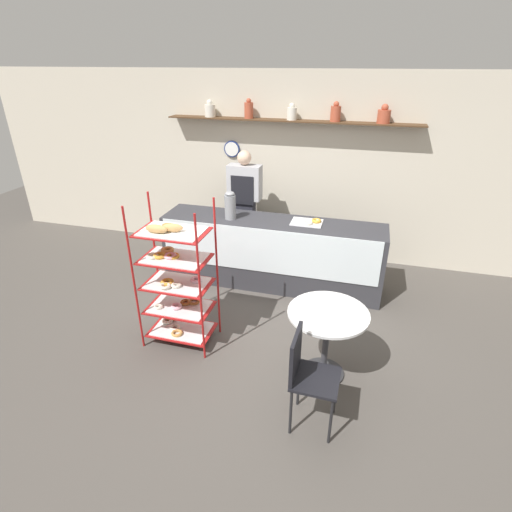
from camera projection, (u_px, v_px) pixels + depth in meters
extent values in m
plane|color=#4C4742|center=(246.00, 333.00, 4.55)|extent=(14.00, 14.00, 0.00)
cube|color=beige|center=(290.00, 168.00, 5.94)|extent=(10.00, 0.06, 2.70)
cube|color=#4C331E|center=(290.00, 121.00, 5.50)|extent=(3.57, 0.24, 0.02)
cylinder|color=silver|center=(210.00, 111.00, 5.74)|extent=(0.15, 0.15, 0.17)
sphere|color=silver|center=(210.00, 103.00, 5.70)|extent=(0.08, 0.08, 0.08)
cylinder|color=#B24C33|center=(249.00, 110.00, 5.59)|extent=(0.12, 0.12, 0.21)
sphere|color=#B24C33|center=(249.00, 101.00, 5.54)|extent=(0.07, 0.07, 0.07)
cylinder|color=silver|center=(292.00, 114.00, 5.46)|extent=(0.13, 0.13, 0.16)
sphere|color=silver|center=(292.00, 106.00, 5.41)|extent=(0.07, 0.07, 0.07)
cylinder|color=#B24C33|center=(336.00, 114.00, 5.31)|extent=(0.14, 0.14, 0.20)
sphere|color=#B24C33|center=(336.00, 104.00, 5.25)|extent=(0.07, 0.07, 0.07)
cylinder|color=#B24C33|center=(384.00, 117.00, 5.16)|extent=(0.17, 0.17, 0.17)
sphere|color=#B24C33|center=(385.00, 107.00, 5.11)|extent=(0.09, 0.09, 0.09)
cylinder|color=navy|center=(232.00, 149.00, 6.01)|extent=(0.24, 0.03, 0.24)
cylinder|color=white|center=(232.00, 149.00, 5.99)|extent=(0.21, 0.00, 0.21)
cube|color=#333338|center=(272.00, 253.00, 5.38)|extent=(2.93, 0.61, 0.93)
cube|color=silver|center=(266.00, 251.00, 5.04)|extent=(2.81, 0.01, 0.59)
cylinder|color=#A51919|center=(134.00, 282.00, 4.00)|extent=(0.02, 0.02, 1.60)
cylinder|color=#A51919|center=(200.00, 292.00, 3.83)|extent=(0.02, 0.02, 1.60)
cylinder|color=#A51919|center=(156.00, 262.00, 4.40)|extent=(0.02, 0.02, 1.60)
cylinder|color=#A51919|center=(217.00, 270.00, 4.23)|extent=(0.02, 0.02, 1.60)
cube|color=#A51919|center=(182.00, 330.00, 4.42)|extent=(0.69, 0.44, 0.01)
cube|color=white|center=(182.00, 329.00, 4.41)|extent=(0.61, 0.39, 0.01)
torus|color=silver|center=(175.00, 328.00, 4.39)|extent=(0.12, 0.12, 0.03)
torus|color=tan|center=(177.00, 333.00, 4.31)|extent=(0.12, 0.12, 0.03)
torus|color=silver|center=(167.00, 321.00, 4.51)|extent=(0.13, 0.13, 0.04)
torus|color=brown|center=(172.00, 317.00, 4.56)|extent=(0.13, 0.13, 0.04)
cube|color=#A51919|center=(180.00, 308.00, 4.29)|extent=(0.69, 0.44, 0.01)
cube|color=white|center=(180.00, 307.00, 4.28)|extent=(0.61, 0.39, 0.01)
torus|color=silver|center=(158.00, 307.00, 4.25)|extent=(0.10, 0.10, 0.03)
torus|color=#EAB2C1|center=(176.00, 306.00, 4.24)|extent=(0.12, 0.12, 0.04)
torus|color=brown|center=(194.00, 301.00, 4.34)|extent=(0.13, 0.13, 0.03)
torus|color=brown|center=(185.00, 302.00, 4.32)|extent=(0.11, 0.11, 0.03)
cube|color=#A51919|center=(178.00, 284.00, 4.16)|extent=(0.69, 0.44, 0.01)
cube|color=white|center=(177.00, 283.00, 4.15)|extent=(0.61, 0.39, 0.01)
torus|color=gold|center=(167.00, 282.00, 4.12)|extent=(0.14, 0.14, 0.04)
torus|color=silver|center=(176.00, 285.00, 4.07)|extent=(0.11, 0.11, 0.04)
torus|color=#EAB2C1|center=(196.00, 280.00, 4.17)|extent=(0.12, 0.12, 0.04)
torus|color=silver|center=(165.00, 286.00, 4.05)|extent=(0.12, 0.12, 0.04)
cube|color=#A51919|center=(175.00, 259.00, 4.03)|extent=(0.69, 0.44, 0.01)
cube|color=white|center=(175.00, 258.00, 4.02)|extent=(0.61, 0.39, 0.01)
torus|color=#EAB2C1|center=(170.00, 256.00, 4.01)|extent=(0.13, 0.13, 0.04)
torus|color=gold|center=(160.00, 256.00, 4.01)|extent=(0.13, 0.13, 0.04)
torus|color=tan|center=(167.00, 250.00, 4.13)|extent=(0.14, 0.14, 0.04)
torus|color=gold|center=(173.00, 256.00, 4.02)|extent=(0.13, 0.13, 0.03)
torus|color=silver|center=(152.00, 256.00, 4.01)|extent=(0.12, 0.12, 0.03)
cube|color=#A51919|center=(172.00, 232.00, 3.90)|extent=(0.69, 0.44, 0.01)
cube|color=white|center=(172.00, 231.00, 3.89)|extent=(0.61, 0.39, 0.01)
ellipsoid|color=tan|center=(172.00, 228.00, 3.84)|extent=(0.22, 0.13, 0.08)
ellipsoid|color=olive|center=(170.00, 226.00, 3.90)|extent=(0.19, 0.10, 0.07)
ellipsoid|color=tan|center=(156.00, 229.00, 3.82)|extent=(0.23, 0.10, 0.08)
cube|color=#282833|center=(245.00, 231.00, 5.95)|extent=(0.28, 0.19, 1.01)
cube|color=#B2B2B7|center=(245.00, 182.00, 5.62)|extent=(0.47, 0.22, 0.48)
cube|color=black|center=(242.00, 190.00, 5.56)|extent=(0.33, 0.01, 0.41)
sphere|color=beige|center=(244.00, 158.00, 5.47)|extent=(0.19, 0.19, 0.19)
cylinder|color=#262628|center=(323.00, 372.00, 3.98)|extent=(0.41, 0.41, 0.02)
cylinder|color=#333338|center=(325.00, 344.00, 3.82)|extent=(0.06, 0.06, 0.68)
cylinder|color=white|center=(328.00, 313.00, 3.66)|extent=(0.75, 0.75, 0.02)
cylinder|color=black|center=(331.00, 421.00, 3.16)|extent=(0.02, 0.02, 0.48)
cylinder|color=black|center=(335.00, 392.00, 3.43)|extent=(0.02, 0.02, 0.48)
cylinder|color=black|center=(291.00, 412.00, 3.24)|extent=(0.02, 0.02, 0.48)
cylinder|color=black|center=(299.00, 384.00, 3.52)|extent=(0.02, 0.02, 0.48)
cube|color=black|center=(316.00, 379.00, 3.23)|extent=(0.39, 0.39, 0.02)
cube|color=black|center=(296.00, 354.00, 3.18)|extent=(0.04, 0.36, 0.40)
cylinder|color=gray|center=(230.00, 207.00, 5.18)|extent=(0.15, 0.15, 0.32)
ellipsoid|color=gray|center=(230.00, 194.00, 5.10)|extent=(0.12, 0.12, 0.06)
cube|color=silver|center=(307.00, 222.00, 5.11)|extent=(0.39, 0.30, 0.01)
torus|color=silver|center=(315.00, 221.00, 5.10)|extent=(0.11, 0.11, 0.03)
torus|color=gold|center=(316.00, 221.00, 5.10)|extent=(0.12, 0.12, 0.04)
torus|color=silver|center=(308.00, 223.00, 5.04)|extent=(0.12, 0.12, 0.03)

